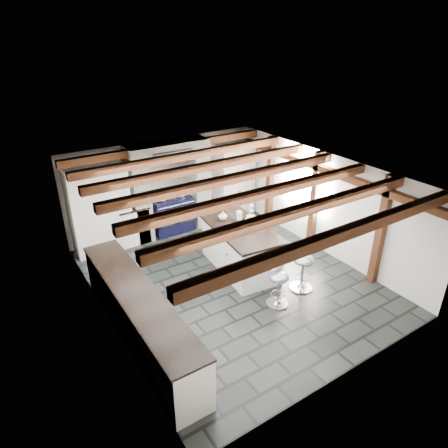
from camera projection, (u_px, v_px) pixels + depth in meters
ground at (230, 280)px, 8.24m from camera, size 6.00×6.00×0.00m
room_shell at (171, 216)px, 8.54m from camera, size 6.00×6.03×6.00m
range_cooker at (172, 214)px, 10.05m from camera, size 1.00×0.63×0.99m
kitchen_island at (240, 248)px, 8.46m from camera, size 1.23×2.06×1.30m
bar_stool_near at (302, 266)px, 7.77m from camera, size 0.50×0.50×0.84m
bar_stool_far at (278, 283)px, 7.33m from camera, size 0.42×0.42×0.77m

